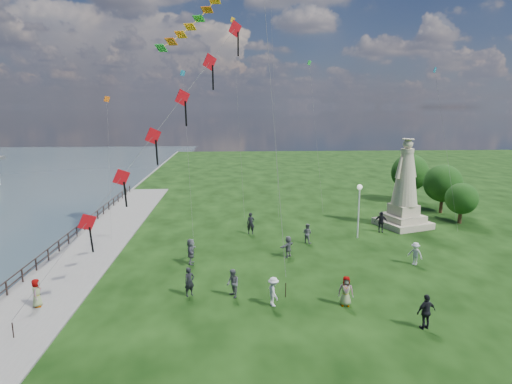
{
  "coord_description": "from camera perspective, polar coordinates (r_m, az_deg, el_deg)",
  "views": [
    {
      "loc": [
        -2.67,
        -20.92,
        11.26
      ],
      "look_at": [
        -1.0,
        8.0,
        5.5
      ],
      "focal_mm": 30.0,
      "sensor_mm": 36.0,
      "label": 1
    }
  ],
  "objects": [
    {
      "name": "person_4",
      "position": [
        25.73,
        11.89,
        -12.79
      ],
      "size": [
        0.95,
        0.68,
        1.77
      ],
      "primitive_type": "imported",
      "rotation": [
        0.0,
        0.0,
        -0.19
      ],
      "color": "#595960",
      "rests_on": "ground"
    },
    {
      "name": "statue",
      "position": [
        42.91,
        19.2,
        -0.25
      ],
      "size": [
        5.26,
        5.26,
        8.41
      ],
      "rotation": [
        0.0,
        0.0,
        0.34
      ],
      "color": "tan",
      "rests_on": "ground"
    },
    {
      "name": "small_kites",
      "position": [
        44.25,
        0.94,
        15.98
      ],
      "size": [
        32.16,
        14.32,
        32.59
      ],
      "color": "#19719A",
      "rests_on": "ground"
    },
    {
      "name": "person_9",
      "position": [
        40.78,
        16.32,
        -3.83
      ],
      "size": [
        1.24,
        0.81,
        1.95
      ],
      "primitive_type": "imported",
      "rotation": [
        0.0,
        0.0,
        -0.21
      ],
      "color": "black",
      "rests_on": "ground"
    },
    {
      "name": "person_8",
      "position": [
        33.35,
        20.46,
        -7.7
      ],
      "size": [
        1.13,
        1.19,
        1.68
      ],
      "primitive_type": "imported",
      "rotation": [
        0.0,
        0.0,
        -0.86
      ],
      "color": "silver",
      "rests_on": "ground"
    },
    {
      "name": "person_11",
      "position": [
        32.91,
        4.29,
        -7.26
      ],
      "size": [
        1.53,
        1.58,
        1.66
      ],
      "primitive_type": "imported",
      "rotation": [
        0.0,
        0.0,
        3.97
      ],
      "color": "#595960",
      "rests_on": "ground"
    },
    {
      "name": "tree_row",
      "position": [
        51.52,
        22.05,
        1.49
      ],
      "size": [
        5.36,
        13.82,
        5.75
      ],
      "color": "#382314",
      "rests_on": "ground"
    },
    {
      "name": "red_kite_train",
      "position": [
        25.83,
        -11.99,
        9.0
      ],
      "size": [
        11.62,
        9.35,
        16.71
      ],
      "color": "black",
      "rests_on": "ground"
    },
    {
      "name": "person_7",
      "position": [
        36.36,
        6.83,
        -5.48
      ],
      "size": [
        0.96,
        0.91,
        1.69
      ],
      "primitive_type": "imported",
      "rotation": [
        0.0,
        0.0,
        2.47
      ],
      "color": "#595960",
      "rests_on": "ground"
    },
    {
      "name": "person_1",
      "position": [
        26.27,
        -3.11,
        -12.07
      ],
      "size": [
        0.8,
        0.98,
        1.74
      ],
      "primitive_type": "imported",
      "rotation": [
        0.0,
        0.0,
        -1.19
      ],
      "color": "#595960",
      "rests_on": "ground"
    },
    {
      "name": "person_6",
      "position": [
        38.61,
        -0.7,
        -4.21
      ],
      "size": [
        0.73,
        0.5,
        1.95
      ],
      "primitive_type": "imported",
      "rotation": [
        0.0,
        0.0,
        -0.04
      ],
      "color": "black",
      "rests_on": "ground"
    },
    {
      "name": "lamppost",
      "position": [
        37.91,
        13.58,
        -1.01
      ],
      "size": [
        0.44,
        0.44,
        4.75
      ],
      "color": "silver",
      "rests_on": "ground"
    },
    {
      "name": "waterfront",
      "position": [
        34.37,
        -24.87,
        -9.08
      ],
      "size": [
        200.0,
        200.0,
        1.51
      ],
      "color": "#34464E",
      "rests_on": "ground"
    },
    {
      "name": "person_10",
      "position": [
        27.87,
        -27.2,
        -12.05
      ],
      "size": [
        0.61,
        0.87,
        1.65
      ],
      "primitive_type": "imported",
      "rotation": [
        0.0,
        0.0,
        1.72
      ],
      "color": "#595960",
      "rests_on": "ground"
    },
    {
      "name": "person_5",
      "position": [
        31.78,
        -8.67,
        -7.82
      ],
      "size": [
        0.77,
        1.77,
        1.9
      ],
      "primitive_type": "imported",
      "rotation": [
        0.0,
        0.0,
        1.57
      ],
      "color": "#595960",
      "rests_on": "ground"
    },
    {
      "name": "person_0",
      "position": [
        26.7,
        -8.87,
        -11.75
      ],
      "size": [
        0.78,
        0.72,
        1.78
      ],
      "primitive_type": "imported",
      "rotation": [
        0.0,
        0.0,
        0.6
      ],
      "color": "black",
      "rests_on": "ground"
    },
    {
      "name": "person_3",
      "position": [
        24.42,
        21.75,
        -14.6
      ],
      "size": [
        1.21,
        0.83,
        1.88
      ],
      "primitive_type": "imported",
      "rotation": [
        0.0,
        0.0,
        3.4
      ],
      "color": "black",
      "rests_on": "ground"
    },
    {
      "name": "person_2",
      "position": [
        25.21,
        2.33,
        -13.13
      ],
      "size": [
        0.83,
        1.22,
        1.72
      ],
      "primitive_type": "imported",
      "rotation": [
        0.0,
        0.0,
        1.82
      ],
      "color": "silver",
      "rests_on": "ground"
    }
  ]
}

